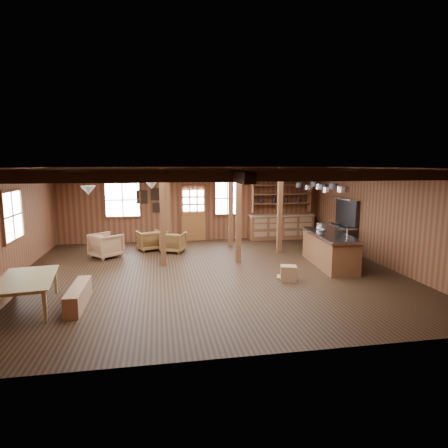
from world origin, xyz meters
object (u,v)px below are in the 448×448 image
(dining_table, at_px, (30,293))
(armchair_b, at_px, (174,242))
(commercial_range, at_px, (339,233))
(kitchen_island, at_px, (329,249))
(armchair_c, at_px, (106,245))
(armchair_a, at_px, (149,240))

(dining_table, bearing_deg, armchair_b, -41.88)
(commercial_range, relative_size, armchair_b, 2.44)
(dining_table, bearing_deg, commercial_range, -73.98)
(kitchen_island, height_order, commercial_range, commercial_range)
(armchair_b, distance_m, armchair_c, 2.14)
(dining_table, distance_m, armchair_a, 5.42)
(kitchen_island, xyz_separation_m, armchair_a, (-5.15, 2.91, -0.14))
(commercial_range, xyz_separation_m, armchair_c, (-7.61, 0.37, -0.21))
(kitchen_island, relative_size, armchair_a, 3.44)
(commercial_range, height_order, armchair_c, commercial_range)
(armchair_a, relative_size, armchair_c, 0.89)
(dining_table, xyz_separation_m, armchair_c, (0.95, 4.15, 0.06))
(commercial_range, bearing_deg, armchair_c, 177.21)
(kitchen_island, distance_m, armchair_a, 5.91)
(kitchen_island, distance_m, dining_table, 7.66)
(commercial_range, relative_size, armchair_c, 2.14)
(commercial_range, distance_m, dining_table, 9.35)
(armchair_a, distance_m, armchair_c, 1.52)
(commercial_range, height_order, armchair_b, commercial_range)
(armchair_b, relative_size, armchair_c, 0.88)
(kitchen_island, xyz_separation_m, dining_table, (-7.39, -2.02, -0.16))
(kitchen_island, bearing_deg, dining_table, -160.42)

